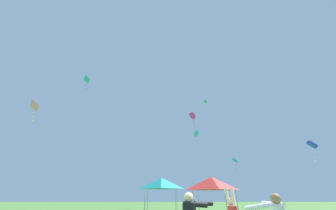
% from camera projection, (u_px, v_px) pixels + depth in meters
% --- Properties ---
extents(canopy_tent_red, '(2.72, 2.72, 2.91)m').
position_uv_depth(canopy_tent_red, '(212.00, 183.00, 13.52)').
color(canopy_tent_red, '#9E9EA3').
rests_on(canopy_tent_red, ground).
extents(canopy_tent_teal, '(3.00, 3.00, 3.21)m').
position_uv_depth(canopy_tent_teal, '(161.00, 183.00, 17.68)').
color(canopy_tent_teal, '#9E9EA3').
rests_on(canopy_tent_teal, ground).
extents(kite_cyan_delta, '(1.45, 1.53, 1.25)m').
position_uv_depth(kite_cyan_delta, '(196.00, 133.00, 34.92)').
color(kite_cyan_delta, '#2DB7CC').
extents(kite_green_diamond, '(0.42, 0.36, 0.55)m').
position_uv_depth(kite_green_diamond, '(205.00, 102.00, 38.37)').
color(kite_green_diamond, green).
extents(kite_magenta_delta, '(1.54, 1.66, 2.85)m').
position_uv_depth(kite_magenta_delta, '(193.00, 116.00, 34.22)').
color(kite_magenta_delta, '#D6389E').
extents(kite_cyan_box, '(0.86, 0.66, 1.83)m').
position_uv_depth(kite_cyan_box, '(235.00, 161.00, 27.13)').
color(kite_cyan_box, '#2DB7CC').
extents(kite_cyan_diamond, '(1.10, 1.20, 2.73)m').
position_uv_depth(kite_cyan_diamond, '(87.00, 80.00, 35.54)').
color(kite_cyan_diamond, '#2DB7CC').
extents(kite_pink_diamond, '(1.01, 1.11, 2.62)m').
position_uv_depth(kite_pink_diamond, '(35.00, 107.00, 23.85)').
color(kite_pink_diamond, pink).
extents(kite_blue_box, '(1.01, 0.59, 2.17)m').
position_uv_depth(kite_blue_box, '(312.00, 145.00, 20.35)').
color(kite_blue_box, blue).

